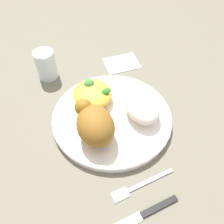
{
  "coord_description": "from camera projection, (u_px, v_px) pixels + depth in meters",
  "views": [
    {
      "loc": [
        -0.35,
        0.13,
        0.48
      ],
      "look_at": [
        0.0,
        0.0,
        0.03
      ],
      "focal_mm": 38.38,
      "sensor_mm": 36.0,
      "label": 1
    }
  ],
  "objects": [
    {
      "name": "ground_plane",
      "position": [
        112.0,
        120.0,
        0.6
      ],
      "size": [
        2.0,
        2.0,
        0.0
      ],
      "primitive_type": "plane",
      "color": "#6E6A5A"
    },
    {
      "name": "plate",
      "position": [
        112.0,
        117.0,
        0.6
      ],
      "size": [
        0.3,
        0.3,
        0.02
      ],
      "color": "white",
      "rests_on": "ground_plane"
    },
    {
      "name": "roasted_chicken",
      "position": [
        94.0,
        124.0,
        0.52
      ],
      "size": [
        0.12,
        0.08,
        0.08
      ],
      "color": "#905E21",
      "rests_on": "plate"
    },
    {
      "name": "rice_pile",
      "position": [
        142.0,
        107.0,
        0.57
      ],
      "size": [
        0.1,
        0.08,
        0.05
      ],
      "primitive_type": "ellipsoid",
      "color": "silver",
      "rests_on": "plate"
    },
    {
      "name": "mac_cheese_with_broccoli",
      "position": [
        93.0,
        93.0,
        0.61
      ],
      "size": [
        0.11,
        0.1,
        0.05
      ],
      "color": "gold",
      "rests_on": "plate"
    },
    {
      "name": "fork",
      "position": [
        140.0,
        185.0,
        0.49
      ],
      "size": [
        0.03,
        0.14,
        0.01
      ],
      "color": "#B2B2B7",
      "rests_on": "ground_plane"
    },
    {
      "name": "knife",
      "position": [
        142.0,
        215.0,
        0.45
      ],
      "size": [
        0.03,
        0.19,
        0.01
      ],
      "color": "black",
      "rests_on": "ground_plane"
    },
    {
      "name": "water_glass",
      "position": [
        46.0,
        65.0,
        0.68
      ],
      "size": [
        0.06,
        0.06,
        0.08
      ],
      "primitive_type": "cylinder",
      "color": "silver",
      "rests_on": "ground_plane"
    },
    {
      "name": "napkin",
      "position": [
        122.0,
        63.0,
        0.75
      ],
      "size": [
        0.08,
        0.11,
        0.0
      ],
      "primitive_type": "cube",
      "rotation": [
        0.0,
        0.0,
        -0.04
      ],
      "color": "white",
      "rests_on": "ground_plane"
    }
  ]
}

